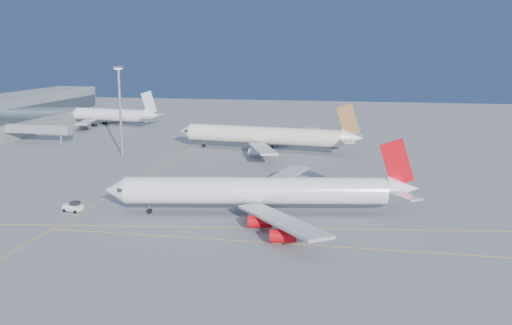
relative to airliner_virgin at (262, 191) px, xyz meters
name	(u,v)px	position (x,y,z in m)	size (l,w,h in m)	color
ground	(279,219)	(3.82, -2.54, -4.64)	(500.00, 500.00, 0.00)	slate
terminal	(6,116)	(-111.11, 82.46, 2.87)	(18.40, 110.00, 15.00)	gray
jet_bridge	(41,129)	(-89.29, 69.46, 0.53)	(23.60, 3.60, 6.90)	gray
taxiway_lines	(214,206)	(-10.89, 3.80, -4.63)	(118.86, 140.00, 0.02)	yellow
airliner_virgin	(262,191)	(0.00, 0.00, 0.00)	(62.19, 55.27, 15.39)	white
airliner_etihad	(267,136)	(-10.66, 70.00, 0.26)	(61.68, 56.53, 16.11)	silver
airliner_third	(100,115)	(-90.53, 117.12, 0.00)	(57.06, 52.15, 15.32)	white
pushback_tug	(73,207)	(-37.91, -5.32, -3.64)	(4.14, 2.94, 2.16)	white
light_mast	(120,104)	(-52.83, 53.27, 11.33)	(2.34, 2.34, 27.06)	gray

